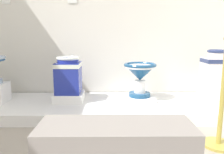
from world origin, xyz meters
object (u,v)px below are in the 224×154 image
museum_bench (116,153)px  antique_toilet_leftmost (140,73)px  antique_toilet_tall_cobalt (216,66)px  plinth_block_leftmost (139,98)px  plinth_block_squat_floral (69,97)px  plinth_block_tall_cobalt (214,91)px  stanchion_post_near_right (221,117)px  antique_toilet_squat_floral (68,74)px

museum_bench → antique_toilet_leftmost: bearing=76.9°
antique_toilet_tall_cobalt → plinth_block_leftmost: bearing=179.0°
plinth_block_squat_floral → antique_toilet_tall_cobalt: antique_toilet_tall_cobalt is taller
plinth_block_tall_cobalt → stanchion_post_near_right: stanchion_post_near_right is taller
stanchion_post_near_right → antique_toilet_leftmost: bearing=119.4°
museum_bench → antique_toilet_tall_cobalt: bearing=48.3°
plinth_block_squat_floral → plinth_block_tall_cobalt: bearing=0.5°
plinth_block_leftmost → stanchion_post_near_right: 1.16m
plinth_block_leftmost → antique_toilet_tall_cobalt: 1.05m
plinth_block_squat_floral → plinth_block_leftmost: 0.91m
antique_toilet_squat_floral → museum_bench: bearing=-68.9°
plinth_block_leftmost → antique_toilet_tall_cobalt: (0.96, -0.02, 0.42)m
plinth_block_tall_cobalt → museum_bench: size_ratio=0.32×
plinth_block_squat_floral → plinth_block_leftmost: size_ratio=0.95×
antique_toilet_tall_cobalt → stanchion_post_near_right: bearing=-111.8°
plinth_block_tall_cobalt → stanchion_post_near_right: bearing=-111.8°
plinth_block_squat_floral → plinth_block_tall_cobalt: 1.87m
plinth_block_squat_floral → antique_toilet_squat_floral: antique_toilet_squat_floral is taller
antique_toilet_leftmost → antique_toilet_squat_floral: bearing=-178.0°
antique_toilet_squat_floral → plinth_block_tall_cobalt: (1.87, 0.02, -0.23)m
plinth_block_leftmost → antique_toilet_leftmost: (0.00, 0.00, 0.32)m
plinth_block_leftmost → plinth_block_tall_cobalt: plinth_block_tall_cobalt is taller
stanchion_post_near_right → museum_bench: stanchion_post_near_right is taller
antique_toilet_leftmost → antique_toilet_tall_cobalt: size_ratio=1.04×
plinth_block_tall_cobalt → museum_bench: 1.97m
stanchion_post_near_right → plinth_block_squat_floral: bearing=146.6°
antique_toilet_squat_floral → plinth_block_leftmost: (0.91, 0.03, -0.33)m
antique_toilet_squat_floral → antique_toilet_tall_cobalt: 1.87m
antique_toilet_squat_floral → plinth_block_squat_floral: bearing=63.4°
plinth_block_tall_cobalt → museum_bench: museum_bench is taller
stanchion_post_near_right → museum_bench: size_ratio=0.97×
antique_toilet_leftmost → antique_toilet_tall_cobalt: bearing=-1.0°
plinth_block_leftmost → stanchion_post_near_right: (0.57, -1.00, 0.11)m
plinth_block_leftmost → plinth_block_tall_cobalt: size_ratio=1.23×
plinth_block_tall_cobalt → antique_toilet_tall_cobalt: size_ratio=0.76×
plinth_block_squat_floral → antique_toilet_squat_floral: bearing=-116.6°
antique_toilet_tall_cobalt → plinth_block_squat_floral: bearing=-179.5°
plinth_block_squat_floral → stanchion_post_near_right: stanchion_post_near_right is taller
plinth_block_squat_floral → antique_toilet_tall_cobalt: size_ratio=0.89×
antique_toilet_leftmost → plinth_block_tall_cobalt: 0.99m
plinth_block_squat_floral → plinth_block_leftmost: bearing=2.0°
plinth_block_tall_cobalt → plinth_block_leftmost: bearing=179.0°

